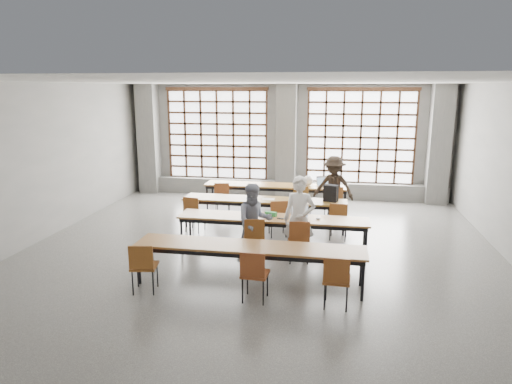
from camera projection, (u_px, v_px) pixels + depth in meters
The scene contains 39 objects.
floor at pixel (257, 255), 9.48m from camera, with size 11.00×11.00×0.00m, color #4D4D4A.
ceiling at pixel (258, 82), 8.69m from camera, with size 11.00×11.00×0.00m, color silver.
wall_back at pixel (287, 141), 14.36m from camera, with size 10.00×10.00×0.00m, color slate.
wall_front at pixel (145, 289), 3.80m from camera, with size 10.00×10.00×0.00m, color slate.
wall_left at pixel (32, 165), 9.93m from camera, with size 11.00×11.00×0.00m, color slate.
column_left at pixel (149, 139), 14.85m from camera, with size 0.60×0.55×3.50m, color #575754.
column_mid at pixel (286, 142), 14.09m from camera, with size 0.60×0.55×3.50m, color #575754.
column_right at pixel (439, 145), 13.33m from camera, with size 0.60×0.55×3.50m, color #575754.
window_left at pixel (217, 135), 14.63m from camera, with size 3.32×0.12×3.00m.
window_right at pixel (361, 138), 13.87m from camera, with size 3.32×0.12×3.00m.
sill_ledge at pixel (286, 188), 14.51m from camera, with size 9.80×0.35×0.50m, color #575754.
desk_row_a at pixel (276, 187), 12.78m from camera, with size 4.00×0.70×0.73m.
desk_row_b at pixel (264, 202), 11.15m from camera, with size 4.00×0.70×0.73m.
desk_row_c at pixel (273, 220), 9.60m from camera, with size 4.00×0.70×0.73m.
desk_row_d at pixel (249, 249), 7.88m from camera, with size 4.00×0.70×0.73m.
chair_back_left at pixel (222, 195), 12.44m from camera, with size 0.47×0.48×0.88m.
chair_back_mid at pixel (302, 198), 12.08m from camera, with size 0.50×0.50×0.88m.
chair_back_right at pixel (334, 199), 11.94m from camera, with size 0.52×0.52×0.88m.
chair_mid_left at pixel (193, 210), 10.85m from camera, with size 0.48×0.49×0.88m.
chair_mid_centre at pixel (278, 214), 10.51m from camera, with size 0.53×0.53×0.88m.
chair_mid_right at pixel (339, 217), 10.27m from camera, with size 0.45×0.45×0.88m.
chair_front_left at pixel (254, 234), 9.08m from camera, with size 0.50×0.51×0.88m.
chair_front_right at pixel (299, 237), 8.93m from camera, with size 0.48×0.48×0.88m.
chair_near_left at pixel (143, 263), 7.59m from camera, with size 0.49×0.49×0.88m.
chair_near_mid at pixel (254, 271), 7.28m from camera, with size 0.44×0.44×0.88m.
chair_near_right at pixel (337, 277), 7.06m from camera, with size 0.44×0.44×0.88m.
student_male at pixel (299, 219), 8.98m from camera, with size 0.63×0.41×1.72m, color white.
student_female at pixel (254, 221), 9.15m from camera, with size 0.75×0.58×1.54m, color #19244B.
student_back at pixel (334, 187), 12.00m from camera, with size 1.07×0.61×1.65m, color black.
laptop_front at pixel (299, 214), 9.59m from camera, with size 0.36×0.31×0.26m.
laptop_back at pixel (324, 184), 12.63m from camera, with size 0.46×0.43×0.26m.
mouse at pixel (318, 219), 9.41m from camera, with size 0.10×0.06×0.04m, color silver.
green_box at pixel (271, 214), 9.66m from camera, with size 0.25×0.09×0.09m, color #2E8E42.
phone at pixel (281, 218), 9.46m from camera, with size 0.13×0.06×0.01m, color black.
paper_sheet_b at pixel (252, 199), 11.14m from camera, with size 0.30×0.21×0.00m, color white.
paper_sheet_c at pixel (268, 199), 11.12m from camera, with size 0.30×0.21×0.00m, color white.
backpack at pixel (331, 193), 10.87m from camera, with size 0.32×0.20×0.40m, color black.
plastic_bag at pixel (308, 180), 12.63m from camera, with size 0.26×0.21×0.29m, color white.
red_pouch at pixel (144, 263), 7.68m from camera, with size 0.20×0.08×0.06m, color #B01518.
Camera 1 is at (1.52, -8.81, 3.40)m, focal length 32.00 mm.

